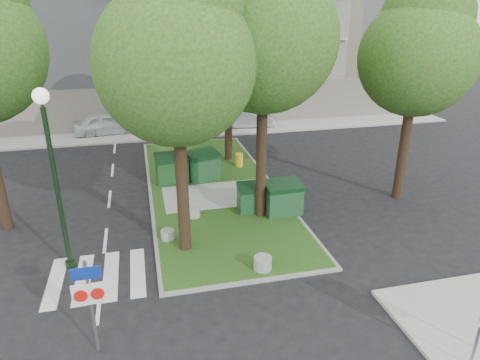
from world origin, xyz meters
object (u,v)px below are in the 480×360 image
object	(u,v)px
traffic_sign_pole	(90,295)
tree_median_mid	(174,43)
dumpster_b	(203,166)
dumpster_d	(283,198)
dumpster_a	(172,168)
bollard_right	(263,263)
bollard_mid	(193,212)
tree_street_right	(420,46)
litter_bin	(239,160)
tree_median_near_left	(177,49)
car_white	(107,124)
bollard_left	(168,234)
tree_median_near_right	(266,23)
car_silver	(244,118)
street_lamp	(52,161)
tree_median_far	(229,11)
dumpster_c	(253,198)

from	to	relation	value
traffic_sign_pole	tree_median_mid	bearing A→B (deg)	72.17
dumpster_b	dumpster_d	bearing A→B (deg)	-77.98
dumpster_a	traffic_sign_pole	size ratio (longest dim) A/B	0.61
bollard_right	bollard_mid	size ratio (longest dim) A/B	1.09
tree_street_right	traffic_sign_pole	world-z (taller)	tree_street_right
litter_bin	tree_median_near_left	bearing A→B (deg)	-115.97
car_white	bollard_left	bearing A→B (deg)	-177.47
litter_bin	car_white	size ratio (longest dim) A/B	0.16
tree_median_near_right	car_silver	size ratio (longest dim) A/B	2.62
bollard_left	dumpster_b	bearing A→B (deg)	68.34
tree_street_right	car_white	bearing A→B (deg)	134.42
dumpster_a	bollard_right	size ratio (longest dim) A/B	2.72
car_white	tree_median_near_right	bearing A→B (deg)	-162.24
street_lamp	car_white	world-z (taller)	street_lamp
dumpster_d	car_white	distance (m)	17.03
tree_median_far	bollard_right	bearing A→B (deg)	-96.67
litter_bin	car_white	world-z (taller)	car_white
tree_median_far	traffic_sign_pole	bearing A→B (deg)	-115.40
tree_median_near_left	tree_median_near_right	bearing A→B (deg)	29.74
tree_median_mid	car_silver	bearing A→B (deg)	59.55
dumpster_d	bollard_mid	distance (m)	3.93
bollard_right	tree_median_near_left	bearing A→B (deg)	138.77
tree_median_near_right	tree_median_near_left	bearing A→B (deg)	-150.26
tree_street_right	dumpster_c	world-z (taller)	tree_street_right
tree_median_mid	dumpster_b	xyz separation A→B (m)	(1.14, 0.13, -6.12)
car_white	dumpster_a	bearing A→B (deg)	-168.19
bollard_right	car_white	size ratio (longest dim) A/B	0.14
car_silver	tree_median_mid	bearing A→B (deg)	156.22
dumpster_b	car_silver	world-z (taller)	dumpster_b
tree_median_far	bollard_mid	xyz separation A→B (m)	(-3.15, -7.06, -7.99)
tree_median_mid	bollard_left	xyz separation A→B (m)	(-1.19, -5.72, -6.67)
bollard_right	car_silver	size ratio (longest dim) A/B	0.14
tree_median_near_left	litter_bin	bearing A→B (deg)	64.03
dumpster_b	car_silver	size ratio (longest dim) A/B	0.44
dumpster_c	litter_bin	bearing A→B (deg)	84.29
dumpster_b	car_silver	xyz separation A→B (m)	(4.67, 9.75, -0.14)
tree_median_mid	tree_median_far	size ratio (longest dim) A/B	0.84
tree_median_mid	litter_bin	xyz separation A→B (m)	(3.43, 1.56, -6.49)
tree_median_near_right	dumpster_d	xyz separation A→B (m)	(0.91, -0.11, -7.15)
bollard_left	bollard_right	world-z (taller)	bollard_right
tree_median_near_right	tree_median_far	distance (m)	7.51
bollard_right	bollard_mid	world-z (taller)	bollard_right
dumpster_c	dumpster_d	size ratio (longest dim) A/B	0.85
street_lamp	dumpster_c	bearing A→B (deg)	19.25
bollard_mid	street_lamp	size ratio (longest dim) A/B	0.09
bollard_left	dumpster_d	bearing A→B (deg)	12.26
bollard_left	street_lamp	world-z (taller)	street_lamp
bollard_left	bollard_mid	distance (m)	2.07
tree_median_far	car_white	distance (m)	12.85
car_white	dumpster_d	bearing A→B (deg)	-159.63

